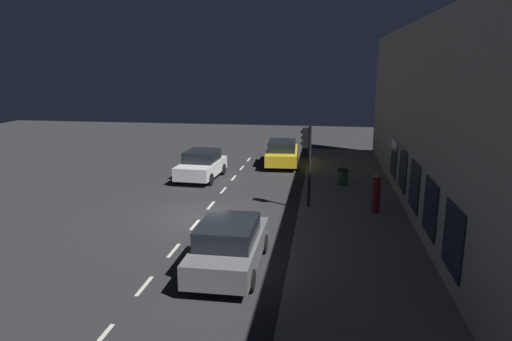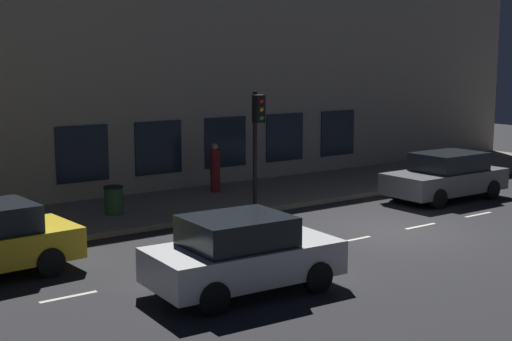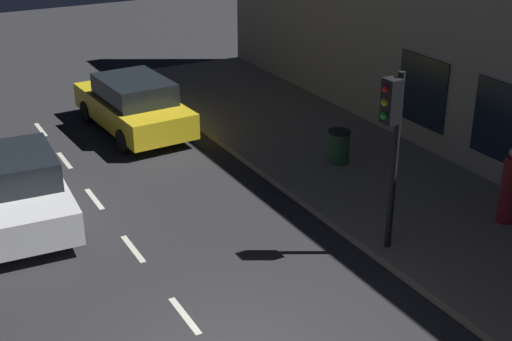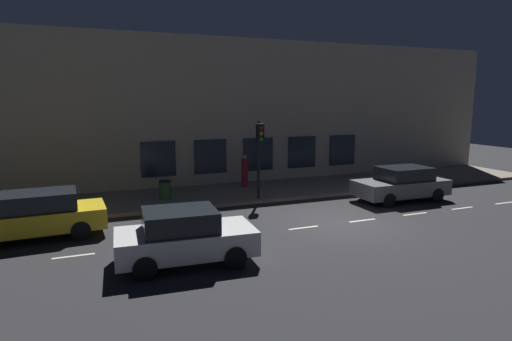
{
  "view_description": "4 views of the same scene",
  "coord_description": "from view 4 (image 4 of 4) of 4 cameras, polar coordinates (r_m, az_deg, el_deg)",
  "views": [
    {
      "loc": [
        4.98,
        -17.56,
        6.2
      ],
      "look_at": [
        2.07,
        1.63,
        1.69
      ],
      "focal_mm": 31.88,
      "sensor_mm": 36.0,
      "label": 1
    },
    {
      "loc": [
        -13.42,
        14.51,
        4.74
      ],
      "look_at": [
        1.94,
        3.36,
        1.76
      ],
      "focal_mm": 50.68,
      "sensor_mm": 36.0,
      "label": 2
    },
    {
      "loc": [
        -3.83,
        -7.92,
        7.23
      ],
      "look_at": [
        2.42,
        3.46,
        1.5
      ],
      "focal_mm": 49.98,
      "sensor_mm": 36.0,
      "label": 3
    },
    {
      "loc": [
        -13.27,
        8.73,
        4.62
      ],
      "look_at": [
        1.27,
        2.98,
        2.03
      ],
      "focal_mm": 29.55,
      "sensor_mm": 36.0,
      "label": 4
    }
  ],
  "objects": [
    {
      "name": "ground_plane",
      "position": [
        16.54,
        11.37,
        -7.01
      ],
      "size": [
        60.0,
        60.0,
        0.0
      ],
      "primitive_type": "plane",
      "color": "#28282B"
    },
    {
      "name": "sidewalk",
      "position": [
        21.86,
        2.46,
        -2.61
      ],
      "size": [
        4.5,
        32.0,
        0.15
      ],
      "color": "gray",
      "rests_on": "ground"
    },
    {
      "name": "building_facade",
      "position": [
        23.74,
        -0.0,
        7.83
      ],
      "size": [
        0.65,
        32.0,
        7.95
      ],
      "color": "#B2A893",
      "rests_on": "ground"
    },
    {
      "name": "lane_centre_line",
      "position": [
        17.09,
        14.21,
        -6.57
      ],
      "size": [
        0.12,
        27.2,
        0.01
      ],
      "color": "beige",
      "rests_on": "ground"
    },
    {
      "name": "traffic_light",
      "position": [
        19.02,
        0.47,
        3.51
      ],
      "size": [
        0.47,
        0.32,
        3.57
      ],
      "color": "black",
      "rests_on": "sidewalk"
    },
    {
      "name": "parked_car_0",
      "position": [
        20.83,
        19.08,
        -1.71
      ],
      "size": [
        1.99,
        4.4,
        1.58
      ],
      "rotation": [
        0.0,
        0.0,
        0.0
      ],
      "color": "slate",
      "rests_on": "ground"
    },
    {
      "name": "parked_car_1",
      "position": [
        16.21,
        -27.67,
        -5.36
      ],
      "size": [
        2.19,
        4.63,
        1.58
      ],
      "rotation": [
        0.0,
        0.0,
        0.06
      ],
      "color": "gold",
      "rests_on": "ground"
    },
    {
      "name": "parked_car_2",
      "position": [
        12.39,
        -9.67,
        -8.76
      ],
      "size": [
        2.16,
        4.03,
        1.58
      ],
      "rotation": [
        0.0,
        0.0,
        3.08
      ],
      "color": "silver",
      "rests_on": "ground"
    },
    {
      "name": "pedestrian_0",
      "position": [
        22.11,
        -1.54,
        -0.2
      ],
      "size": [
        0.39,
        0.39,
        1.69
      ],
      "rotation": [
        0.0,
        0.0,
        4.89
      ],
      "color": "maroon",
      "rests_on": "sidewalk"
    },
    {
      "name": "trash_bin",
      "position": [
        19.91,
        -12.18,
        -2.55
      ],
      "size": [
        0.57,
        0.57,
        0.84
      ],
      "color": "#2D5633",
      "rests_on": "sidewalk"
    }
  ]
}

